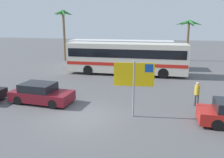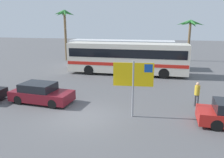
{
  "view_description": "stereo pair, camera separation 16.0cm",
  "coord_description": "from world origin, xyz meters",
  "px_view_note": "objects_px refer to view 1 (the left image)",
  "views": [
    {
      "loc": [
        4.0,
        -11.29,
        5.2
      ],
      "look_at": [
        0.82,
        3.93,
        1.3
      ],
      "focal_mm": 36.25,
      "sensor_mm": 36.0,
      "label": 1
    },
    {
      "loc": [
        4.16,
        -11.25,
        5.2
      ],
      "look_at": [
        0.82,
        3.93,
        1.3
      ],
      "focal_mm": 36.25,
      "sensor_mm": 36.0,
      "label": 2
    }
  ],
  "objects_px": {
    "ferry_sign": "(135,77)",
    "car_maroon": "(41,93)",
    "bus_rear_coach": "(121,52)",
    "pedestrian_by_bus": "(197,92)",
    "bus_front_coach": "(126,57)"
  },
  "relations": [
    {
      "from": "ferry_sign",
      "to": "car_maroon",
      "type": "height_order",
      "value": "ferry_sign"
    },
    {
      "from": "car_maroon",
      "to": "bus_front_coach",
      "type": "bearing_deg",
      "value": 70.79
    },
    {
      "from": "bus_rear_coach",
      "to": "ferry_sign",
      "type": "height_order",
      "value": "ferry_sign"
    },
    {
      "from": "bus_front_coach",
      "to": "ferry_sign",
      "type": "height_order",
      "value": "ferry_sign"
    },
    {
      "from": "bus_front_coach",
      "to": "pedestrian_by_bus",
      "type": "bearing_deg",
      "value": -55.32
    },
    {
      "from": "pedestrian_by_bus",
      "to": "ferry_sign",
      "type": "bearing_deg",
      "value": -14.59
    },
    {
      "from": "bus_rear_coach",
      "to": "ferry_sign",
      "type": "bearing_deg",
      "value": -77.32
    },
    {
      "from": "car_maroon",
      "to": "pedestrian_by_bus",
      "type": "distance_m",
      "value": 10.1
    },
    {
      "from": "bus_rear_coach",
      "to": "car_maroon",
      "type": "distance_m",
      "value": 13.73
    },
    {
      "from": "car_maroon",
      "to": "pedestrian_by_bus",
      "type": "xyz_separation_m",
      "value": [
        10.0,
        1.42,
        0.3
      ]
    },
    {
      "from": "bus_front_coach",
      "to": "car_maroon",
      "type": "relative_size",
      "value": 2.85
    },
    {
      "from": "ferry_sign",
      "to": "bus_rear_coach",
      "type": "bearing_deg",
      "value": 97.39
    },
    {
      "from": "pedestrian_by_bus",
      "to": "bus_front_coach",
      "type": "bearing_deg",
      "value": -103.3
    },
    {
      "from": "bus_rear_coach",
      "to": "ferry_sign",
      "type": "relative_size",
      "value": 3.75
    },
    {
      "from": "bus_front_coach",
      "to": "car_maroon",
      "type": "bearing_deg",
      "value": -113.87
    }
  ]
}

